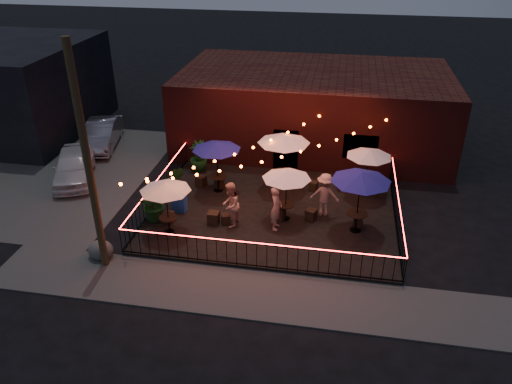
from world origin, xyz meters
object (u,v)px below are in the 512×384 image
at_px(cafe_table_0, 165,188).
at_px(cafe_table_2, 287,176).
at_px(cafe_table_1, 217,147).
at_px(cafe_table_4, 361,178).
at_px(cafe_table_5, 369,154).
at_px(cafe_table_3, 284,140).
at_px(cooler, 179,202).
at_px(utility_pole, 88,164).
at_px(boulder, 101,250).

distance_m(cafe_table_0, cafe_table_2, 4.69).
height_order(cafe_table_1, cafe_table_4, cafe_table_4).
bearing_deg(cafe_table_5, cafe_table_2, -140.47).
height_order(cafe_table_0, cafe_table_4, cafe_table_4).
bearing_deg(cafe_table_3, cafe_table_1, -163.31).
distance_m(cafe_table_2, cooler, 4.71).
distance_m(cafe_table_3, cafe_table_4, 4.52).
bearing_deg(utility_pole, cooler, 68.33).
height_order(cafe_table_1, boulder, cafe_table_1).
bearing_deg(cooler, cafe_table_2, 6.35).
height_order(cafe_table_2, cafe_table_4, cafe_table_4).
bearing_deg(cafe_table_0, cafe_table_1, 73.83).
relative_size(cafe_table_3, cafe_table_4, 1.01).
height_order(cafe_table_0, cafe_table_5, cafe_table_5).
bearing_deg(cafe_table_3, utility_pole, -129.22).
height_order(cafe_table_4, boulder, cafe_table_4).
bearing_deg(cafe_table_5, cafe_table_0, -149.59).
bearing_deg(cafe_table_3, cafe_table_0, -130.72).
distance_m(cafe_table_1, cafe_table_4, 6.51).
bearing_deg(cafe_table_0, cafe_table_2, 22.30).
relative_size(utility_pole, cafe_table_2, 3.71).
height_order(utility_pole, cooler, utility_pole).
relative_size(utility_pole, cooler, 9.99).
xyz_separation_m(cafe_table_3, cafe_table_4, (3.29, -3.10, -0.02)).
height_order(cafe_table_3, cafe_table_4, cafe_table_3).
bearing_deg(cafe_table_2, utility_pole, -146.00).
xyz_separation_m(cafe_table_2, cooler, (-4.44, -0.15, -1.56)).
distance_m(utility_pole, cooler, 5.42).
bearing_deg(cafe_table_1, cafe_table_4, -20.29).
relative_size(cafe_table_1, cooler, 3.43).
bearing_deg(cafe_table_4, cafe_table_1, 159.71).
bearing_deg(cafe_table_1, cafe_table_2, -29.77).
relative_size(cafe_table_3, cafe_table_5, 1.06).
relative_size(utility_pole, boulder, 8.76).
xyz_separation_m(utility_pole, boulder, (-0.32, 0.36, -3.64)).
distance_m(utility_pole, cafe_table_0, 3.36).
relative_size(cafe_table_1, cafe_table_5, 1.09).
distance_m(cafe_table_5, cooler, 8.30).
bearing_deg(cafe_table_3, cooler, -144.14).
bearing_deg(utility_pole, cafe_table_0, 53.98).
bearing_deg(cafe_table_5, utility_pole, -143.97).
xyz_separation_m(cafe_table_5, boulder, (-9.52, -6.33, -1.78)).
bearing_deg(cafe_table_4, utility_pole, -157.46).
distance_m(cafe_table_3, boulder, 8.91).
bearing_deg(boulder, cafe_table_0, 43.99).
bearing_deg(cafe_table_5, cooler, -159.88).
height_order(cafe_table_3, cafe_table_5, cafe_table_3).
height_order(cooler, boulder, cooler).
relative_size(utility_pole, cafe_table_1, 2.91).
xyz_separation_m(cafe_table_1, cafe_table_2, (3.28, -1.88, -0.18)).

